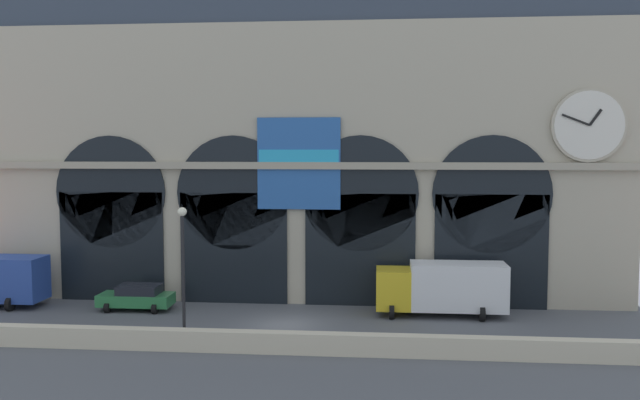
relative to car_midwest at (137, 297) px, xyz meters
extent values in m
plane|color=#54565B|center=(9.44, -2.55, -0.80)|extent=(200.00, 200.00, 0.00)
cube|color=beige|center=(9.44, -7.52, -0.29)|extent=(90.00, 0.70, 1.02)
cube|color=#B2A891|center=(9.44, 4.92, 7.96)|extent=(41.36, 4.94, 17.52)
cube|color=#333D4C|center=(9.44, 5.22, 18.29)|extent=(41.36, 4.34, 3.13)
cube|color=black|center=(-2.49, 2.40, 2.70)|extent=(6.80, 0.20, 7.00)
cylinder|color=black|center=(-2.49, 2.40, 6.20)|extent=(7.16, 0.20, 7.16)
cube|color=black|center=(5.46, 2.40, 2.70)|extent=(6.80, 0.20, 7.00)
cylinder|color=black|center=(5.46, 2.40, 6.20)|extent=(7.16, 0.20, 7.16)
cube|color=black|center=(13.41, 2.40, 2.70)|extent=(6.80, 0.20, 7.00)
cylinder|color=black|center=(13.41, 2.40, 6.20)|extent=(7.16, 0.20, 7.16)
cube|color=black|center=(21.37, 2.40, 2.70)|extent=(6.80, 0.20, 7.00)
cylinder|color=black|center=(21.37, 2.40, 6.20)|extent=(7.16, 0.20, 7.16)
cylinder|color=#B2A891|center=(26.88, 2.30, 10.34)|extent=(4.37, 0.25, 4.37)
cylinder|color=silver|center=(26.88, 2.18, 10.34)|extent=(4.05, 0.06, 4.05)
cube|color=black|center=(27.19, 2.12, 10.79)|extent=(0.77, 0.04, 1.01)
cube|color=black|center=(26.07, 2.10, 10.65)|extent=(1.65, 0.04, 0.74)
cube|color=#2659A5|center=(9.62, 2.28, 8.04)|extent=(5.15, 0.12, 5.65)
cube|color=#26A5D8|center=(9.62, 2.20, 8.47)|extent=(4.95, 0.04, 0.86)
cube|color=#A49A85|center=(9.44, 2.30, 7.91)|extent=(41.36, 0.50, 0.44)
cylinder|color=black|center=(-7.53, -0.94, -0.38)|extent=(0.28, 0.84, 0.84)
cylinder|color=black|center=(-7.53, 1.13, -0.38)|extent=(0.28, 0.84, 0.84)
cube|color=#2D7A42|center=(-0.06, 0.00, -0.15)|extent=(4.40, 1.80, 0.70)
cube|color=black|center=(0.16, 0.00, 0.47)|extent=(2.46, 1.62, 0.55)
cylinder|color=black|center=(-1.51, -0.81, -0.50)|extent=(0.28, 0.60, 0.60)
cylinder|color=black|center=(-1.51, 0.81, -0.50)|extent=(0.28, 0.60, 0.60)
cylinder|color=black|center=(1.39, -0.81, -0.50)|extent=(0.28, 0.60, 0.60)
cylinder|color=black|center=(1.39, 0.81, -0.50)|extent=(0.28, 0.60, 0.60)
cube|color=gold|center=(15.45, 0.33, 0.77)|extent=(2.00, 2.30, 2.30)
cube|color=white|center=(19.20, 0.33, 0.97)|extent=(5.50, 2.30, 2.70)
cylinder|color=black|center=(15.35, -0.71, -0.38)|extent=(0.28, 0.84, 0.84)
cylinder|color=black|center=(15.35, 1.36, -0.38)|extent=(0.28, 0.84, 0.84)
cylinder|color=black|center=(20.45, -0.71, -0.38)|extent=(0.28, 0.84, 0.84)
cylinder|color=black|center=(20.45, 1.36, -0.38)|extent=(0.28, 0.84, 0.84)
cylinder|color=black|center=(4.99, -6.72, 2.45)|extent=(0.16, 0.16, 6.50)
sphere|color=#F2EDCC|center=(4.99, -6.72, 5.88)|extent=(0.44, 0.44, 0.44)
camera|label=1|loc=(14.68, -38.09, 8.98)|focal=37.02mm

